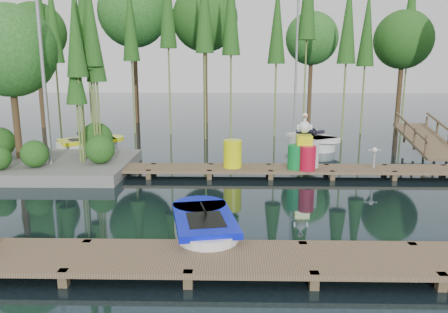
{
  "coord_description": "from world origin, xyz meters",
  "views": [
    {
      "loc": [
        0.76,
        -11.97,
        3.77
      ],
      "look_at": [
        0.5,
        0.5,
        1.1
      ],
      "focal_mm": 35.0,
      "sensor_mm": 36.0,
      "label": 1
    }
  ],
  "objects_px": {
    "boat_yellow_far": "(89,146)",
    "drum_cluster": "(305,153)",
    "island": "(31,80)",
    "yellow_barrel": "(233,154)",
    "boat_blue": "(204,229)"
  },
  "relations": [
    {
      "from": "boat_yellow_far",
      "to": "drum_cluster",
      "type": "xyz_separation_m",
      "value": [
        8.6,
        -3.98,
        0.55
      ]
    },
    {
      "from": "island",
      "to": "drum_cluster",
      "type": "distance_m",
      "value": 9.78
    },
    {
      "from": "island",
      "to": "boat_yellow_far",
      "type": "distance_m",
      "value": 4.27
    },
    {
      "from": "yellow_barrel",
      "to": "drum_cluster",
      "type": "height_order",
      "value": "drum_cluster"
    },
    {
      "from": "drum_cluster",
      "to": "boat_yellow_far",
      "type": "bearing_deg",
      "value": 155.19
    },
    {
      "from": "boat_blue",
      "to": "boat_yellow_far",
      "type": "bearing_deg",
      "value": 109.66
    },
    {
      "from": "boat_blue",
      "to": "island",
      "type": "bearing_deg",
      "value": 124.23
    },
    {
      "from": "island",
      "to": "drum_cluster",
      "type": "height_order",
      "value": "island"
    },
    {
      "from": "island",
      "to": "boat_yellow_far",
      "type": "height_order",
      "value": "island"
    },
    {
      "from": "boat_blue",
      "to": "boat_yellow_far",
      "type": "relative_size",
      "value": 0.93
    },
    {
      "from": "yellow_barrel",
      "to": "boat_blue",
      "type": "bearing_deg",
      "value": -96.14
    },
    {
      "from": "boat_blue",
      "to": "drum_cluster",
      "type": "xyz_separation_m",
      "value": [
        3.01,
        5.45,
        0.58
      ]
    },
    {
      "from": "drum_cluster",
      "to": "boat_blue",
      "type": "bearing_deg",
      "value": -118.91
    },
    {
      "from": "boat_yellow_far",
      "to": "yellow_barrel",
      "type": "xyz_separation_m",
      "value": [
        6.19,
        -3.83,
        0.46
      ]
    },
    {
      "from": "island",
      "to": "boat_blue",
      "type": "relative_size",
      "value": 2.31
    }
  ]
}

